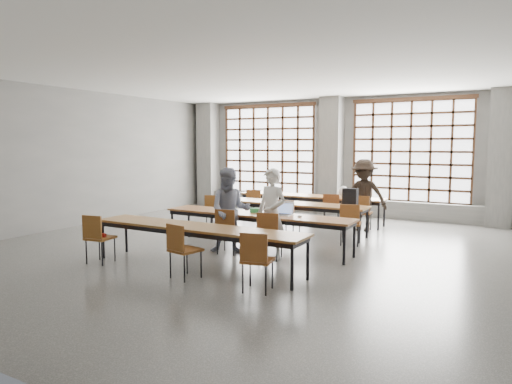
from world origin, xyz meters
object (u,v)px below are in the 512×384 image
Objects in this scene: desk_row_c at (256,217)px; chair_near_left at (97,234)px; chair_near_right at (256,256)px; plastic_bag at (343,192)px; student_back at (364,195)px; chair_front_left at (227,227)px; chair_mid_left at (214,209)px; red_pouch at (100,235)px; chair_mid_right at (350,220)px; laptop_back at (360,195)px; backpack at (350,197)px; chair_back_mid at (331,207)px; phone at (262,214)px; chair_front_right at (269,231)px; student_male at (272,214)px; green_box at (256,210)px; chair_near_mid at (181,245)px; student_female at (230,211)px; desk_row_d at (196,230)px; laptop_front at (284,212)px; chair_mid_centre at (288,215)px; chair_back_left at (255,202)px; desk_row_b at (284,205)px; mouse at (300,216)px; chair_back_right at (362,209)px.

chair_near_left is (-1.89, -2.36, -0.13)m from desk_row_c.
chair_near_right is 3.08× the size of plastic_bag.
chair_front_left is at bearing -116.30° from student_back.
chair_mid_left reaches higher than red_pouch.
laptop_back is (-0.50, 2.38, 0.25)m from chair_mid_right.
backpack is at bearing 107.77° from chair_mid_right.
chair_back_mid is at bearing -173.62° from student_back.
desk_row_c is at bearing 50.14° from red_pouch.
laptop_back is 0.44m from plastic_bag.
student_back is 13.43× the size of phone.
chair_front_right is 2.20× the size of backpack.
green_box is at bearing 148.59° from student_male.
chair_near_mid is at bearing -95.96° from plastic_bag.
chair_near_mid is 1.90m from student_female.
desk_row_c is 1.00× the size of desk_row_d.
chair_mid_left is 2.69m from laptop_front.
desk_row_c is 2.36m from chair_near_mid.
chair_mid_centre is at bearing 92.84° from phone.
red_pouch is at bearing -159.47° from student_female.
plastic_bag reaches higher than green_box.
chair_back_left is at bearing 87.53° from red_pouch.
chair_back_left is at bearing 143.71° from desk_row_b.
chair_near_left is (-2.51, -1.73, 0.00)m from chair_front_right.
desk_row_d is 5.37m from plastic_bag.
student_male reaches higher than chair_back_left.
chair_mid_right and chair_front_right have the same top height.
chair_near_mid is 1.89m from red_pouch.
laptop_front is (0.85, 0.61, -0.04)m from student_female.
chair_back_left is 4.40× the size of red_pouch.
green_box is (0.24, -1.79, 0.11)m from desk_row_b.
student_male is 4.07m from plastic_bag.
plastic_bag is at bearing 67.22° from chair_near_left.
laptop_front is at bearing 67.78° from desk_row_d.
mouse is 0.75× the size of phone.
chair_front_right is 4.21m from plastic_bag.
desk_row_d is 4.55× the size of chair_back_right.
chair_mid_right is at bearing 49.13° from laptop_front.
desk_row_b is 4.55× the size of chair_near_mid.
student_back is at bearing -38.16° from plastic_bag.
chair_back_left is 0.50× the size of student_back.
laptop_front is (0.03, -2.79, 0.25)m from chair_back_mid.
mouse is (0.35, 0.48, -0.09)m from student_male.
green_box is (0.25, 0.58, -0.05)m from student_female.
plastic_bag is at bearing 139.02° from student_back.
chair_mid_left is 3.53m from red_pouch.
desk_row_d is 4.55× the size of chair_back_left.
chair_mid_right is at bearing 0.08° from chair_mid_centre.
chair_back_left and chair_near_right have the same top height.
laptop_front is at bearing -69.03° from chair_mid_centre.
chair_back_mid is 2.03× the size of laptop_back.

